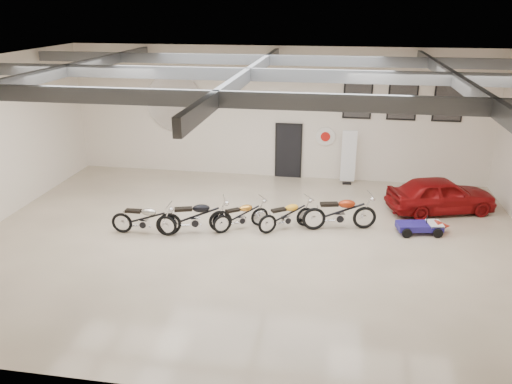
% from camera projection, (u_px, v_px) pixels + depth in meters
% --- Properties ---
extents(floor, '(16.00, 12.00, 0.01)m').
position_uv_depth(floor, '(249.00, 242.00, 14.36)').
color(floor, '#C7B598').
rests_on(floor, ground).
extents(ceiling, '(16.00, 12.00, 0.01)m').
position_uv_depth(ceiling, '(248.00, 64.00, 12.58)').
color(ceiling, gray).
rests_on(ceiling, back_wall).
extents(back_wall, '(16.00, 0.02, 5.00)m').
position_uv_depth(back_wall, '(276.00, 114.00, 19.00)').
color(back_wall, silver).
rests_on(back_wall, floor).
extents(ceiling_beams, '(15.80, 11.80, 0.32)m').
position_uv_depth(ceiling_beams, '(248.00, 74.00, 12.67)').
color(ceiling_beams, '#55585C').
rests_on(ceiling_beams, ceiling).
extents(door, '(0.92, 0.08, 2.10)m').
position_uv_depth(door, '(288.00, 151.00, 19.40)').
color(door, black).
rests_on(door, back_wall).
extents(logo_plaque, '(2.30, 0.06, 1.16)m').
position_uv_depth(logo_plaque, '(175.00, 103.00, 19.46)').
color(logo_plaque, silver).
rests_on(logo_plaque, back_wall).
extents(poster_left, '(1.05, 0.08, 1.35)m').
position_uv_depth(poster_left, '(358.00, 100.00, 18.30)').
color(poster_left, black).
rests_on(poster_left, back_wall).
extents(poster_mid, '(1.05, 0.08, 1.35)m').
position_uv_depth(poster_mid, '(402.00, 102.00, 18.06)').
color(poster_mid, black).
rests_on(poster_mid, back_wall).
extents(poster_right, '(1.05, 0.08, 1.35)m').
position_uv_depth(poster_right, '(449.00, 103.00, 17.81)').
color(poster_right, black).
rests_on(poster_right, back_wall).
extents(oil_sign, '(0.72, 0.10, 0.72)m').
position_uv_depth(oil_sign, '(325.00, 136.00, 18.95)').
color(oil_sign, white).
rests_on(oil_sign, back_wall).
extents(banner_stand, '(0.56, 0.25, 2.01)m').
position_uv_depth(banner_stand, '(348.00, 158.00, 18.65)').
color(banner_stand, white).
rests_on(banner_stand, floor).
extents(motorcycle_silver, '(1.97, 0.64, 1.02)m').
position_uv_depth(motorcycle_silver, '(144.00, 218.00, 14.69)').
color(motorcycle_silver, silver).
rests_on(motorcycle_silver, floor).
extents(motorcycle_black, '(2.25, 1.25, 1.12)m').
position_uv_depth(motorcycle_black, '(195.00, 216.00, 14.71)').
color(motorcycle_black, silver).
rests_on(motorcycle_black, floor).
extents(motorcycle_gold, '(1.78, 1.49, 0.93)m').
position_uv_depth(motorcycle_gold, '(241.00, 215.00, 15.03)').
color(motorcycle_gold, silver).
rests_on(motorcycle_gold, floor).
extents(motorcycle_yellow, '(1.84, 1.53, 0.96)m').
position_uv_depth(motorcycle_yellow, '(287.00, 215.00, 15.00)').
color(motorcycle_yellow, silver).
rests_on(motorcycle_yellow, floor).
extents(motorcycle_red, '(2.31, 1.16, 1.15)m').
position_uv_depth(motorcycle_red, '(340.00, 212.00, 15.00)').
color(motorcycle_red, silver).
rests_on(motorcycle_red, floor).
extents(go_kart, '(1.72, 1.00, 0.59)m').
position_uv_depth(go_kart, '(424.00, 224.00, 14.83)').
color(go_kart, navy).
rests_on(go_kart, floor).
extents(vintage_car, '(2.36, 3.74, 1.19)m').
position_uv_depth(vintage_car, '(441.00, 195.00, 16.28)').
color(vintage_car, maroon).
rests_on(vintage_car, floor).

